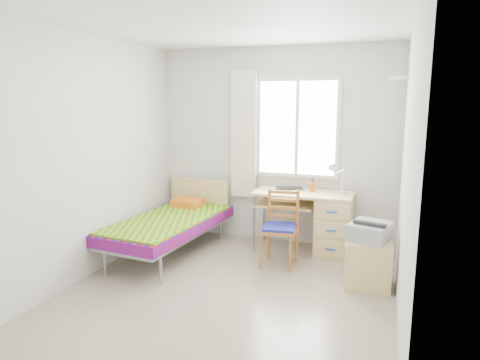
% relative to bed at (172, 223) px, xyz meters
% --- Properties ---
extents(floor, '(3.50, 3.50, 0.00)m').
position_rel_bed_xyz_m(floor, '(1.08, -0.81, -0.40)').
color(floor, '#BCAD93').
rests_on(floor, ground).
extents(ceiling, '(3.50, 3.50, 0.00)m').
position_rel_bed_xyz_m(ceiling, '(1.08, -0.81, 2.20)').
color(ceiling, white).
rests_on(ceiling, wall_back).
extents(wall_back, '(3.20, 0.00, 3.20)m').
position_rel_bed_xyz_m(wall_back, '(1.08, 0.94, 0.90)').
color(wall_back, silver).
rests_on(wall_back, ground).
extents(wall_left, '(0.00, 3.50, 3.50)m').
position_rel_bed_xyz_m(wall_left, '(-0.52, -0.81, 0.90)').
color(wall_left, silver).
rests_on(wall_left, ground).
extents(wall_right, '(0.00, 3.50, 3.50)m').
position_rel_bed_xyz_m(wall_right, '(2.68, -0.81, 0.90)').
color(wall_right, silver).
rests_on(wall_right, ground).
extents(window, '(1.10, 0.04, 1.30)m').
position_rel_bed_xyz_m(window, '(1.38, 0.92, 1.15)').
color(window, white).
rests_on(window, wall_back).
extents(curtain, '(0.35, 0.05, 1.70)m').
position_rel_bed_xyz_m(curtain, '(0.66, 0.87, 1.05)').
color(curtain, beige).
rests_on(curtain, wall_back).
extents(floating_shelf, '(0.20, 0.32, 0.03)m').
position_rel_bed_xyz_m(floating_shelf, '(2.57, 0.59, 1.75)').
color(floating_shelf, white).
rests_on(floating_shelf, wall_right).
extents(bed, '(1.04, 1.95, 0.81)m').
position_rel_bed_xyz_m(bed, '(0.00, 0.00, 0.00)').
color(bed, gray).
rests_on(bed, floor).
extents(desk, '(1.23, 0.57, 0.77)m').
position_rel_bed_xyz_m(desk, '(1.86, 0.63, 0.02)').
color(desk, tan).
rests_on(desk, floor).
extents(chair, '(0.42, 0.42, 0.89)m').
position_rel_bed_xyz_m(chair, '(1.39, 0.09, 0.10)').
color(chair, '#A15C1F').
rests_on(chair, floor).
extents(cabinet, '(0.48, 0.43, 0.50)m').
position_rel_bed_xyz_m(cabinet, '(2.39, -0.21, -0.15)').
color(cabinet, tan).
rests_on(cabinet, floor).
extents(printer, '(0.47, 0.51, 0.18)m').
position_rel_bed_xyz_m(printer, '(2.39, -0.17, 0.19)').
color(printer, '#A9ACB2').
rests_on(printer, cabinet).
extents(laptop, '(0.40, 0.33, 0.03)m').
position_rel_bed_xyz_m(laptop, '(1.35, 0.69, 0.39)').
color(laptop, black).
rests_on(laptop, desk).
extents(pen_cup, '(0.11, 0.11, 0.10)m').
position_rel_bed_xyz_m(pen_cup, '(1.63, 0.74, 0.43)').
color(pen_cup, '#E65719').
rests_on(pen_cup, desk).
extents(task_lamp, '(0.22, 0.31, 0.39)m').
position_rel_bed_xyz_m(task_lamp, '(1.95, 0.58, 0.62)').
color(task_lamp, white).
rests_on(task_lamp, desk).
extents(book, '(0.26, 0.30, 0.02)m').
position_rel_bed_xyz_m(book, '(1.34, 0.66, 0.19)').
color(book, gray).
rests_on(book, desk).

